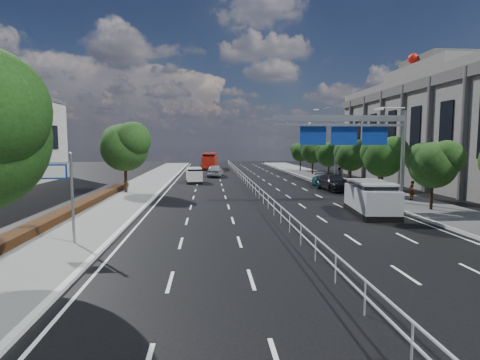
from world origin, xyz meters
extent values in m
plane|color=black|center=(0.00, 0.00, 0.00)|extent=(160.00, 160.00, 0.00)
cube|color=slate|center=(-11.50, 0.00, 0.07)|extent=(5.00, 140.00, 0.14)
cube|color=silver|center=(-9.00, 0.00, 0.07)|extent=(0.25, 140.00, 0.15)
cube|color=silver|center=(9.00, 0.00, 0.07)|extent=(0.25, 140.00, 0.15)
cube|color=silver|center=(0.00, 22.50, 1.00)|extent=(0.05, 85.00, 0.05)
cube|color=silver|center=(0.00, 22.50, 0.55)|extent=(0.05, 85.00, 0.05)
cube|color=black|center=(-13.30, 5.00, 0.36)|extent=(1.00, 36.00, 0.44)
cylinder|color=gray|center=(-10.50, 0.00, 2.10)|extent=(0.12, 0.12, 4.20)
sphere|color=gray|center=(-10.50, 0.00, 4.25)|extent=(0.18, 0.18, 0.18)
cylinder|color=gray|center=(-11.05, 0.00, 3.85)|extent=(1.30, 0.07, 0.07)
cube|color=navy|center=(-11.35, 0.00, 3.45)|extent=(1.35, 0.06, 0.68)
cube|color=white|center=(-11.35, 0.04, 3.45)|extent=(1.20, 0.01, 0.54)
cube|color=white|center=(-11.35, -0.04, 3.45)|extent=(1.20, 0.01, 0.54)
cylinder|color=gray|center=(10.60, 10.00, 3.60)|extent=(0.28, 0.28, 7.20)
cube|color=gray|center=(5.60, 10.00, 6.60)|extent=(10.20, 0.25, 0.45)
cube|color=gray|center=(5.60, 10.00, 6.10)|extent=(10.20, 0.18, 0.18)
cylinder|color=gray|center=(9.60, 10.00, 7.40)|extent=(2.00, 0.10, 0.10)
cube|color=silver|center=(8.60, 10.00, 7.30)|extent=(0.60, 0.25, 0.15)
cube|color=navy|center=(8.40, 10.18, 5.30)|extent=(2.00, 0.08, 1.40)
cube|color=white|center=(8.40, 10.23, 5.30)|extent=(1.80, 0.02, 1.20)
cube|color=navy|center=(6.00, 10.18, 5.30)|extent=(2.00, 0.08, 1.40)
cube|color=white|center=(6.00, 10.23, 5.30)|extent=(1.80, 0.02, 1.20)
cube|color=navy|center=(3.60, 10.18, 5.30)|extent=(2.00, 0.08, 1.40)
cube|color=white|center=(3.60, 10.23, 5.30)|extent=(1.80, 0.02, 1.20)
cylinder|color=gray|center=(10.80, 26.00, 4.50)|extent=(0.16, 0.16, 9.00)
cylinder|color=gray|center=(9.60, 26.00, 8.80)|extent=(0.10, 2.40, 0.10)
cube|color=silver|center=(8.40, 26.00, 8.65)|extent=(0.60, 0.25, 0.15)
cube|color=slate|center=(24.00, 22.00, 6.00)|extent=(14.00, 36.00, 12.00)
cube|color=#4C4947|center=(16.90, 22.00, 10.60)|extent=(0.40, 36.00, 1.00)
cube|color=slate|center=(24.00, 22.00, 12.60)|extent=(13.00, 12.00, 1.20)
cube|color=#4C4947|center=(24.00, 22.00, 13.60)|extent=(12.00, 7.00, 0.90)
sphere|color=#B2140C|center=(17.80, 22.00, 13.80)|extent=(1.10, 1.10, 1.10)
cylinder|color=black|center=(-12.00, 18.00, 1.75)|extent=(0.28, 0.28, 3.50)
sphere|color=#153210|center=(-12.00, 18.00, 4.34)|extent=(4.40, 4.40, 4.40)
sphere|color=#153210|center=(-11.12, 17.34, 5.04)|extent=(3.30, 3.30, 3.30)
sphere|color=#153210|center=(-12.77, 18.66, 4.90)|extent=(3.08, 3.08, 3.08)
cylinder|color=black|center=(11.20, 7.00, 1.30)|extent=(0.21, 0.21, 2.60)
sphere|color=#153210|center=(11.20, 7.00, 3.22)|extent=(3.20, 3.20, 3.20)
sphere|color=#153210|center=(11.84, 6.52, 3.74)|extent=(2.40, 2.40, 2.40)
sphere|color=#153210|center=(10.64, 7.48, 3.64)|extent=(2.24, 2.24, 2.24)
cylinder|color=black|center=(11.20, 14.50, 1.40)|extent=(0.22, 0.22, 2.80)
sphere|color=black|center=(11.20, 14.50, 3.47)|extent=(3.50, 3.50, 3.50)
sphere|color=black|center=(11.90, 13.97, 4.03)|extent=(2.62, 2.62, 2.62)
sphere|color=black|center=(10.59, 15.03, 3.92)|extent=(2.45, 2.45, 2.45)
cylinder|color=black|center=(11.20, 22.00, 1.35)|extent=(0.22, 0.22, 2.70)
sphere|color=#153210|center=(11.20, 22.00, 3.35)|extent=(3.30, 3.30, 3.30)
sphere|color=#153210|center=(11.86, 21.50, 3.89)|extent=(2.48, 2.48, 2.47)
sphere|color=#153210|center=(10.62, 22.50, 3.78)|extent=(2.31, 2.31, 2.31)
cylinder|color=black|center=(11.20, 29.50, 1.32)|extent=(0.21, 0.21, 2.65)
sphere|color=black|center=(11.20, 29.50, 3.29)|extent=(3.20, 3.20, 3.20)
sphere|color=black|center=(11.84, 29.02, 3.82)|extent=(2.40, 2.40, 2.40)
sphere|color=black|center=(10.64, 29.98, 3.71)|extent=(2.24, 2.24, 2.24)
cylinder|color=black|center=(11.20, 37.00, 1.43)|extent=(0.23, 0.23, 2.85)
sphere|color=#153210|center=(11.20, 37.00, 3.53)|extent=(3.60, 3.60, 3.60)
sphere|color=#153210|center=(11.92, 36.46, 4.10)|extent=(2.70, 2.70, 2.70)
sphere|color=#153210|center=(10.57, 37.54, 3.99)|extent=(2.52, 2.52, 2.52)
cylinder|color=black|center=(11.20, 44.50, 1.30)|extent=(0.21, 0.21, 2.60)
sphere|color=black|center=(11.20, 44.50, 3.22)|extent=(3.10, 3.10, 3.10)
sphere|color=black|center=(11.82, 44.03, 3.74)|extent=(2.32, 2.33, 2.32)
sphere|color=black|center=(10.66, 44.97, 3.64)|extent=(2.17, 2.17, 2.17)
cube|color=black|center=(-6.01, 27.51, 0.15)|extent=(2.17, 4.30, 0.30)
cube|color=silver|center=(-6.01, 27.51, 0.87)|extent=(2.12, 4.21, 1.23)
cube|color=black|center=(-6.01, 27.51, 1.48)|extent=(1.88, 3.07, 0.54)
cube|color=silver|center=(-6.01, 27.51, 1.75)|extent=(1.97, 3.32, 0.11)
cylinder|color=black|center=(-6.62, 26.10, 0.31)|extent=(0.31, 0.63, 0.61)
cylinder|color=black|center=(-5.15, 26.24, 0.31)|extent=(0.31, 0.63, 0.61)
cylinder|color=black|center=(-6.87, 28.78, 0.31)|extent=(0.31, 0.63, 0.61)
cylinder|color=black|center=(-5.40, 28.91, 0.31)|extent=(0.31, 0.63, 0.61)
cube|color=black|center=(-3.99, 51.37, 0.15)|extent=(3.09, 9.98, 0.29)
cube|color=maroon|center=(-3.99, 51.37, 1.41)|extent=(3.03, 9.78, 2.00)
cube|color=black|center=(-3.99, 51.37, 2.41)|extent=(2.64, 7.08, 0.88)
cube|color=maroon|center=(-3.99, 51.37, 2.85)|extent=(2.77, 7.66, 0.18)
cylinder|color=black|center=(-5.19, 48.28, 0.30)|extent=(0.30, 0.62, 0.61)
cylinder|color=black|center=(-3.27, 48.13, 0.30)|extent=(0.30, 0.62, 0.61)
cylinder|color=black|center=(-4.70, 54.62, 0.30)|extent=(0.30, 0.62, 0.61)
cylinder|color=black|center=(-2.78, 54.47, 0.30)|extent=(0.30, 0.62, 0.61)
imported|color=#94979B|center=(-3.32, 35.56, 0.85)|extent=(2.69, 5.23, 1.70)
imported|color=black|center=(-4.33, 62.64, 0.72)|extent=(1.87, 4.47, 1.44)
cube|color=black|center=(6.50, 6.22, 0.18)|extent=(2.87, 5.59, 0.37)
cube|color=#ADB1B5|center=(6.50, 6.22, 1.07)|extent=(2.82, 5.48, 1.52)
cube|color=black|center=(6.50, 6.22, 1.83)|extent=(2.47, 4.00, 0.67)
cube|color=#ADB1B5|center=(6.50, 6.22, 2.16)|extent=(2.60, 4.32, 0.13)
cylinder|color=black|center=(5.37, 4.60, 0.38)|extent=(0.40, 0.79, 0.75)
cylinder|color=black|center=(7.23, 4.39, 0.38)|extent=(0.40, 0.79, 0.75)
cylinder|color=black|center=(5.77, 8.05, 0.38)|extent=(0.40, 0.79, 0.75)
cylinder|color=black|center=(7.63, 7.83, 0.38)|extent=(0.40, 0.79, 0.75)
imported|color=#175B69|center=(8.30, 21.81, 0.66)|extent=(2.72, 4.94, 1.31)
imported|color=black|center=(8.30, 19.00, 0.79)|extent=(2.72, 5.66, 1.59)
imported|color=gray|center=(12.21, 11.34, 0.91)|extent=(0.67, 0.62, 1.55)
imported|color=gray|center=(10.70, 24.19, 1.04)|extent=(0.89, 0.70, 1.81)
camera|label=1|loc=(-4.25, -17.57, 4.74)|focal=28.00mm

